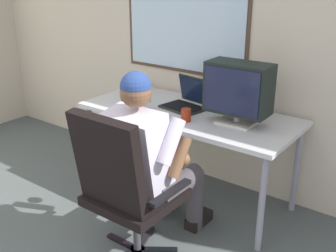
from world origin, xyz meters
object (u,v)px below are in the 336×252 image
Objects in this scene: desk at (188,119)px; person_seated at (150,157)px; laptop at (189,99)px; crt_monitor at (238,89)px; desk_speaker at (137,83)px; book_stack at (133,98)px; office_chair at (122,183)px; wine_glass at (146,99)px; coffee_mug at (186,115)px.

desk is 1.38× the size of person_seated.
desk is 0.68m from person_seated.
desk is at bearing -56.24° from laptop.
crt_monitor is 2.59× the size of desk_speaker.
desk is 0.17m from laptop.
laptop is 0.49m from book_stack.
desk_speaker is at bearing 174.12° from laptop.
office_chair reaches higher than laptop.
desk_speaker is at bearing 126.54° from office_chair.
desk_speaker reaches higher than book_stack.
book_stack is (-0.26, 0.14, -0.07)m from wine_glass.
person_seated reaches higher than wine_glass.
crt_monitor is at bearing -12.25° from laptop.
desk_speaker is at bearing 171.22° from crt_monitor.
desk_speaker is (-0.80, 1.08, 0.26)m from office_chair.
wine_glass reaches higher than book_stack.
coffee_mug is (-0.04, 0.74, 0.22)m from office_chair.
person_seated reaches higher than desk.
crt_monitor reaches higher than desk.
crt_monitor reaches higher than desk_speaker.
desk_speaker reaches higher than desk.
desk is 1.65× the size of office_chair.
desk is 0.37m from wine_glass.
coffee_mug is at bearing -60.66° from desk.
desk is at bearing 35.56° from wine_glass.
office_chair is at bearing -53.46° from desk_speaker.
coffee_mug reaches higher than desk.
desk_speaker is at bearing 134.59° from person_seated.
office_chair is (0.15, -0.93, -0.11)m from desk.
crt_monitor is 4.75× the size of coffee_mug.
office_chair is 2.78× the size of laptop.
coffee_mug is (0.64, -0.14, 0.02)m from book_stack.
crt_monitor is at bearing 67.06° from person_seated.
person_seated is at bearing -112.94° from crt_monitor.
person_seated is at bearing -84.81° from coffee_mug.
office_chair is 0.77m from coffee_mug.
crt_monitor is at bearing 2.17° from book_stack.
book_stack is at bearing -174.72° from desk.
crt_monitor reaches higher than coffee_mug.
desk is at bearing 99.08° from office_chair.
person_seated is 12.91× the size of coffee_mug.
laptop reaches higher than desk.
coffee_mug is at bearing 95.19° from person_seated.
laptop reaches higher than book_stack.
crt_monitor reaches higher than office_chair.
laptop is 2.03× the size of book_stack.
wine_glass is (-0.42, 0.47, 0.20)m from person_seated.
coffee_mug is (0.17, -0.28, -0.01)m from laptop.
desk is 12.17× the size of wine_glass.
laptop is at bearing 54.17° from wine_glass.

